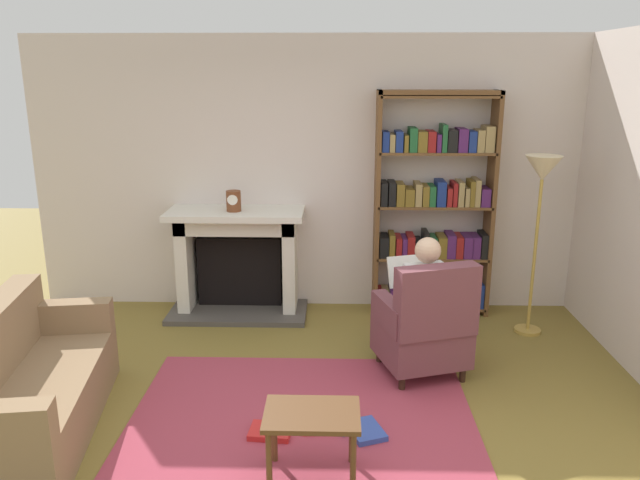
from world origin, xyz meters
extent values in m
plane|color=olive|center=(0.00, 0.00, 0.00)|extent=(14.00, 14.00, 0.00)
cube|color=beige|center=(0.00, 2.55, 1.35)|extent=(5.60, 0.10, 2.70)
cube|color=#A03849|center=(0.00, 0.30, 0.01)|extent=(2.40, 1.80, 0.01)
cube|color=#4C4742|center=(-0.74, 2.18, 0.03)|extent=(1.36, 0.64, 0.05)
cube|color=black|center=(-0.74, 2.40, 0.40)|extent=(0.84, 0.20, 0.70)
cube|color=silver|center=(-1.26, 2.28, 0.50)|extent=(0.12, 0.44, 1.00)
cube|color=silver|center=(-0.23, 2.28, 0.50)|extent=(0.12, 0.44, 1.00)
cube|color=silver|center=(-0.74, 2.28, 0.92)|extent=(1.16, 0.44, 0.16)
cube|color=silver|center=(-0.74, 2.22, 1.03)|extent=(1.32, 0.56, 0.06)
cylinder|color=brown|center=(-0.75, 2.20, 1.16)|extent=(0.14, 0.14, 0.20)
cylinder|color=white|center=(-0.75, 2.14, 1.18)|extent=(0.10, 0.01, 0.10)
cube|color=brown|center=(0.62, 2.34, 1.09)|extent=(0.04, 0.32, 2.19)
cube|color=brown|center=(1.72, 2.34, 1.09)|extent=(0.04, 0.32, 2.19)
cube|color=brown|center=(1.17, 2.34, 2.17)|extent=(1.14, 0.32, 0.04)
cube|color=brown|center=(1.17, 2.34, 0.06)|extent=(1.10, 0.32, 0.02)
cube|color=maroon|center=(0.67, 2.33, 0.15)|extent=(0.04, 0.26, 0.16)
cube|color=#997F4C|center=(0.73, 2.33, 0.15)|extent=(0.07, 0.26, 0.16)
cube|color=#4C1E59|center=(0.81, 2.33, 0.16)|extent=(0.09, 0.26, 0.18)
cube|color=maroon|center=(0.89, 2.33, 0.19)|extent=(0.04, 0.26, 0.24)
cube|color=black|center=(0.96, 2.33, 0.18)|extent=(0.09, 0.26, 0.21)
cube|color=maroon|center=(1.04, 2.33, 0.19)|extent=(0.04, 0.26, 0.23)
cube|color=navy|center=(1.08, 2.33, 0.18)|extent=(0.04, 0.26, 0.22)
cube|color=#1E592D|center=(1.13, 2.33, 0.16)|extent=(0.04, 0.26, 0.18)
cube|color=#4C1E59|center=(1.18, 2.33, 0.19)|extent=(0.05, 0.26, 0.24)
cube|color=brown|center=(1.24, 2.33, 0.18)|extent=(0.05, 0.26, 0.22)
cube|color=#1E592D|center=(1.29, 2.33, 0.17)|extent=(0.05, 0.26, 0.19)
cube|color=navy|center=(1.36, 2.33, 0.19)|extent=(0.06, 0.26, 0.23)
cube|color=#1E592D|center=(1.42, 2.33, 0.17)|extent=(0.04, 0.26, 0.20)
cube|color=maroon|center=(1.48, 2.33, 0.16)|extent=(0.07, 0.26, 0.18)
cube|color=navy|center=(1.57, 2.33, 0.20)|extent=(0.08, 0.26, 0.25)
cube|color=navy|center=(1.66, 2.33, 0.19)|extent=(0.08, 0.26, 0.24)
cube|color=brown|center=(1.17, 2.34, 0.58)|extent=(1.10, 0.32, 0.02)
cube|color=black|center=(0.70, 2.33, 0.69)|extent=(0.09, 0.26, 0.20)
cube|color=brown|center=(0.78, 2.33, 0.70)|extent=(0.05, 0.26, 0.23)
cube|color=maroon|center=(0.84, 2.33, 0.69)|extent=(0.06, 0.26, 0.20)
cube|color=#4C1E59|center=(0.90, 2.33, 0.68)|extent=(0.05, 0.26, 0.19)
cube|color=maroon|center=(0.96, 2.33, 0.70)|extent=(0.07, 0.26, 0.21)
cube|color=black|center=(1.04, 2.33, 0.67)|extent=(0.07, 0.26, 0.17)
cube|color=black|center=(1.11, 2.33, 0.71)|extent=(0.05, 0.26, 0.25)
cube|color=#1E592D|center=(1.18, 2.33, 0.69)|extent=(0.07, 0.26, 0.20)
cube|color=brown|center=(1.26, 2.33, 0.69)|extent=(0.08, 0.26, 0.21)
cube|color=#4C1E59|center=(1.35, 2.33, 0.70)|extent=(0.08, 0.26, 0.23)
cube|color=maroon|center=(1.43, 2.33, 0.69)|extent=(0.07, 0.26, 0.21)
cube|color=#4C1E59|center=(1.51, 2.33, 0.69)|extent=(0.08, 0.26, 0.21)
cube|color=#4C1E59|center=(1.59, 2.33, 0.69)|extent=(0.07, 0.26, 0.21)
cube|color=black|center=(1.67, 2.33, 0.71)|extent=(0.07, 0.26, 0.24)
cube|color=brown|center=(1.17, 2.34, 1.09)|extent=(1.10, 0.32, 0.02)
cube|color=black|center=(0.68, 2.33, 1.22)|extent=(0.06, 0.26, 0.22)
cube|color=black|center=(0.76, 2.33, 1.22)|extent=(0.07, 0.26, 0.23)
cube|color=brown|center=(0.84, 2.33, 1.21)|extent=(0.08, 0.26, 0.21)
cube|color=brown|center=(0.93, 2.33, 1.19)|extent=(0.09, 0.26, 0.17)
cube|color=#997F4C|center=(1.01, 2.33, 1.21)|extent=(0.06, 0.26, 0.22)
cube|color=brown|center=(1.08, 2.33, 1.20)|extent=(0.06, 0.26, 0.19)
cube|color=#1E592D|center=(1.14, 2.33, 1.20)|extent=(0.06, 0.26, 0.19)
cube|color=navy|center=(1.23, 2.33, 1.22)|extent=(0.09, 0.26, 0.24)
cube|color=maroon|center=(1.30, 2.33, 1.19)|extent=(0.05, 0.26, 0.18)
cube|color=maroon|center=(1.36, 2.33, 1.22)|extent=(0.04, 0.26, 0.22)
cube|color=#997F4C|center=(1.41, 2.33, 1.22)|extent=(0.05, 0.26, 0.23)
cube|color=#997F4C|center=(1.47, 2.33, 1.19)|extent=(0.04, 0.26, 0.18)
cube|color=brown|center=(1.52, 2.33, 1.23)|extent=(0.04, 0.26, 0.24)
cube|color=#997F4C|center=(1.57, 2.33, 1.23)|extent=(0.05, 0.26, 0.26)
cube|color=#4C1E59|center=(1.65, 2.33, 1.19)|extent=(0.09, 0.26, 0.17)
cube|color=brown|center=(1.17, 2.34, 1.61)|extent=(1.10, 0.32, 0.02)
cube|color=navy|center=(0.69, 2.33, 1.71)|extent=(0.06, 0.26, 0.19)
cube|color=#997F4C|center=(0.75, 2.33, 1.70)|extent=(0.05, 0.26, 0.16)
cube|color=navy|center=(0.81, 2.33, 1.72)|extent=(0.07, 0.26, 0.19)
cube|color=brown|center=(0.88, 2.33, 1.70)|extent=(0.04, 0.26, 0.16)
cube|color=#1E592D|center=(0.94, 2.33, 1.73)|extent=(0.07, 0.26, 0.22)
cube|color=brown|center=(1.03, 2.33, 1.72)|extent=(0.09, 0.26, 0.19)
cube|color=maroon|center=(1.11, 2.33, 1.72)|extent=(0.07, 0.26, 0.19)
cube|color=#4C1E59|center=(1.18, 2.33, 1.70)|extent=(0.04, 0.26, 0.17)
cube|color=#1E592D|center=(1.23, 2.33, 1.75)|extent=(0.05, 0.26, 0.26)
cube|color=black|center=(1.30, 2.33, 1.72)|extent=(0.09, 0.26, 0.20)
cube|color=#4C1E59|center=(1.40, 2.33, 1.73)|extent=(0.09, 0.26, 0.22)
cube|color=navy|center=(1.49, 2.33, 1.72)|extent=(0.07, 0.26, 0.19)
cube|color=#997F4C|center=(1.56, 2.33, 1.72)|extent=(0.07, 0.26, 0.21)
cube|color=#997F4C|center=(1.65, 2.33, 1.74)|extent=(0.09, 0.26, 0.24)
cube|color=brown|center=(1.17, 2.34, 2.13)|extent=(1.10, 0.32, 0.02)
cylinder|color=#331E14|center=(1.09, 1.32, 0.06)|extent=(0.05, 0.05, 0.12)
cylinder|color=#331E14|center=(0.60, 1.16, 0.06)|extent=(0.05, 0.05, 0.12)
cylinder|color=#331E14|center=(1.23, 0.86, 0.06)|extent=(0.05, 0.05, 0.12)
cylinder|color=#331E14|center=(0.74, 0.71, 0.06)|extent=(0.05, 0.05, 0.12)
cube|color=brown|center=(0.91, 1.01, 0.27)|extent=(0.79, 0.76, 0.30)
cube|color=brown|center=(0.98, 0.78, 0.70)|extent=(0.66, 0.34, 0.55)
cube|color=brown|center=(1.17, 1.09, 0.53)|extent=(0.27, 0.55, 0.22)
cube|color=brown|center=(0.65, 0.93, 0.53)|extent=(0.27, 0.55, 0.22)
cube|color=silver|center=(0.93, 0.96, 0.67)|extent=(0.36, 0.29, 0.50)
sphere|color=#D8AD8C|center=(0.93, 0.96, 1.04)|extent=(0.20, 0.20, 0.20)
cube|color=#191E3F|center=(0.94, 1.18, 0.47)|extent=(0.23, 0.42, 0.12)
cube|color=#191E3F|center=(0.79, 1.13, 0.47)|extent=(0.23, 0.42, 0.12)
cylinder|color=#191E3F|center=(0.89, 1.36, 0.21)|extent=(0.10, 0.10, 0.42)
cylinder|color=#191E3F|center=(0.73, 1.31, 0.21)|extent=(0.10, 0.10, 0.42)
cube|color=white|center=(0.83, 1.28, 0.77)|extent=(0.38, 0.21, 0.25)
cube|color=#8C6E4D|center=(-1.75, 0.08, 0.20)|extent=(0.94, 1.78, 0.40)
cube|color=#8C6E4D|center=(-1.86, 0.84, 0.52)|extent=(0.72, 0.26, 0.24)
cube|color=brown|center=(0.10, -0.37, 0.43)|extent=(0.56, 0.39, 0.03)
cylinder|color=brown|center=(-0.14, -0.52, 0.21)|extent=(0.04, 0.04, 0.41)
cylinder|color=brown|center=(0.33, -0.52, 0.21)|extent=(0.04, 0.04, 0.41)
cylinder|color=brown|center=(-0.14, -0.21, 0.21)|extent=(0.04, 0.04, 0.41)
cylinder|color=brown|center=(0.33, -0.21, 0.21)|extent=(0.04, 0.04, 0.41)
cube|color=#334CA5|center=(0.24, 0.17, 0.03)|extent=(0.26, 0.25, 0.04)
cube|color=red|center=(0.13, 0.15, 0.03)|extent=(0.25, 0.19, 0.03)
cube|color=red|center=(-0.20, 0.07, 0.03)|extent=(0.29, 0.23, 0.04)
cube|color=#334CA5|center=(0.44, 0.10, 0.03)|extent=(0.29, 0.33, 0.04)
cylinder|color=#B7933F|center=(2.03, 1.83, 0.01)|extent=(0.24, 0.24, 0.03)
cylinder|color=#B7933F|center=(2.03, 1.83, 0.73)|extent=(0.03, 0.03, 1.41)
cone|color=beige|center=(2.03, 1.83, 1.54)|extent=(0.32, 0.32, 0.22)
camera|label=1|loc=(0.23, -3.53, 2.35)|focal=34.48mm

